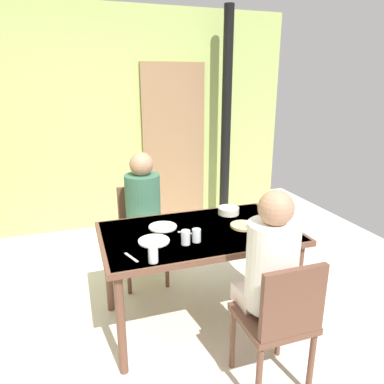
% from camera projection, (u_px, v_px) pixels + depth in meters
% --- Properties ---
extents(ground_plane, '(5.99, 5.99, 0.00)m').
position_uv_depth(ground_plane, '(148.00, 338.00, 2.60)').
color(ground_plane, silver).
extents(wall_back, '(4.64, 0.10, 2.61)m').
position_uv_depth(wall_back, '(103.00, 122.00, 4.30)').
color(wall_back, '#A2B862').
rests_on(wall_back, ground_plane).
extents(door_wooden, '(0.80, 0.05, 2.00)m').
position_uv_depth(door_wooden, '(174.00, 145.00, 4.58)').
color(door_wooden, '#896747').
rests_on(door_wooden, ground_plane).
extents(stove_pipe_column, '(0.12, 0.12, 2.61)m').
position_uv_depth(stove_pipe_column, '(226.00, 121.00, 4.43)').
color(stove_pipe_column, black).
rests_on(stove_pipe_column, ground_plane).
extents(dining_table, '(1.40, 0.84, 0.75)m').
position_uv_depth(dining_table, '(199.00, 241.00, 2.61)').
color(dining_table, brown).
rests_on(dining_table, ground_plane).
extents(chair_near_diner, '(0.40, 0.40, 0.87)m').
position_uv_depth(chair_near_diner, '(280.00, 318.00, 2.03)').
color(chair_near_diner, brown).
rests_on(chair_near_diner, ground_plane).
extents(chair_far_diner, '(0.40, 0.40, 0.87)m').
position_uv_depth(chair_far_diner, '(142.00, 228.00, 3.28)').
color(chair_far_diner, brown).
rests_on(chair_far_diner, ground_plane).
extents(person_near_diner, '(0.30, 0.37, 0.77)m').
position_uv_depth(person_near_diner, '(271.00, 262.00, 2.07)').
color(person_near_diner, silver).
rests_on(person_near_diner, ground_plane).
extents(person_far_diner, '(0.30, 0.37, 0.77)m').
position_uv_depth(person_far_diner, '(143.00, 203.00, 3.07)').
color(person_far_diner, '#3B5F51').
rests_on(person_far_diner, ground_plane).
extents(water_bottle_green_near, '(0.06, 0.06, 0.29)m').
position_uv_depth(water_bottle_green_near, '(267.00, 220.00, 2.42)').
color(water_bottle_green_near, '#248445').
rests_on(water_bottle_green_near, dining_table).
extents(serving_bowl_center, '(0.17, 0.17, 0.05)m').
position_uv_depth(serving_bowl_center, '(229.00, 211.00, 2.91)').
color(serving_bowl_center, beige).
rests_on(serving_bowl_center, dining_table).
extents(dinner_plate_near_left, '(0.21, 0.21, 0.01)m').
position_uv_depth(dinner_plate_near_left, '(154.00, 241.00, 2.42)').
color(dinner_plate_near_left, white).
rests_on(dinner_plate_near_left, dining_table).
extents(dinner_plate_near_right, '(0.21, 0.21, 0.01)m').
position_uv_depth(dinner_plate_near_right, '(163.00, 227.00, 2.65)').
color(dinner_plate_near_right, white).
rests_on(dinner_plate_near_right, dining_table).
extents(drinking_glass_by_near_diner, '(0.06, 0.06, 0.10)m').
position_uv_depth(drinking_glass_by_near_diner, '(186.00, 237.00, 2.37)').
color(drinking_glass_by_near_diner, silver).
rests_on(drinking_glass_by_near_diner, dining_table).
extents(drinking_glass_by_far_diner, '(0.06, 0.06, 0.09)m').
position_uv_depth(drinking_glass_by_far_diner, '(196.00, 235.00, 2.41)').
color(drinking_glass_by_far_diner, silver).
rests_on(drinking_glass_by_far_diner, dining_table).
extents(drinking_glass_spare_center, '(0.06, 0.06, 0.10)m').
position_uv_depth(drinking_glass_spare_center, '(153.00, 254.00, 2.13)').
color(drinking_glass_spare_center, silver).
rests_on(drinking_glass_spare_center, dining_table).
extents(bread_plate_sliced, '(0.19, 0.19, 0.02)m').
position_uv_depth(bread_plate_sliced, '(243.00, 226.00, 2.66)').
color(bread_plate_sliced, '#DBB77A').
rests_on(bread_plate_sliced, dining_table).
extents(cutlery_knife_near, '(0.07, 0.15, 0.00)m').
position_uv_depth(cutlery_knife_near, '(131.00, 257.00, 2.20)').
color(cutlery_knife_near, silver).
rests_on(cutlery_knife_near, dining_table).
extents(cutlery_fork_near, '(0.13, 0.10, 0.00)m').
position_uv_depth(cutlery_fork_near, '(188.00, 233.00, 2.55)').
color(cutlery_fork_near, silver).
rests_on(cutlery_fork_near, dining_table).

